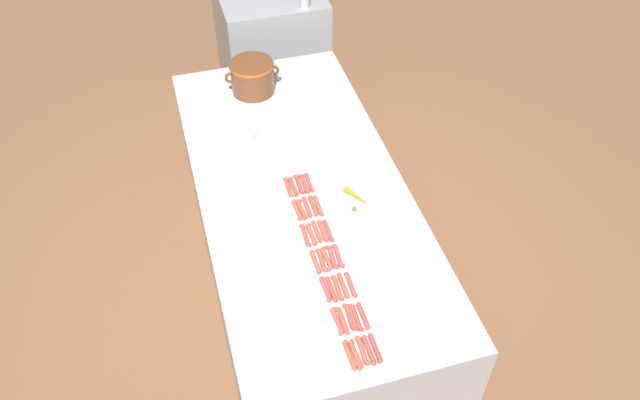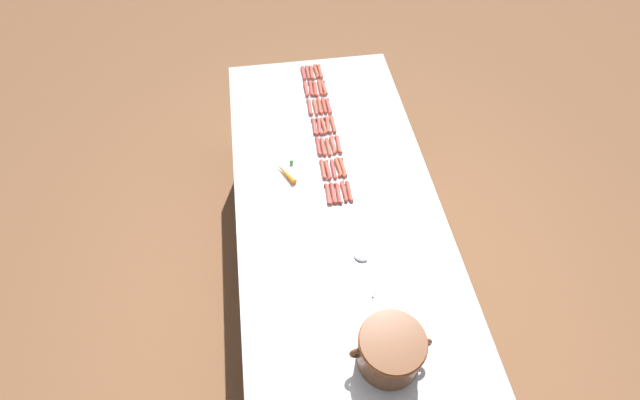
{
  "view_description": "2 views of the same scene",
  "coord_description": "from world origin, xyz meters",
  "px_view_note": "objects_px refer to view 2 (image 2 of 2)",
  "views": [
    {
      "loc": [
        -0.57,
        -2.34,
        3.18
      ],
      "look_at": [
        0.06,
        -0.15,
        0.87
      ],
      "focal_mm": 36.17,
      "sensor_mm": 36.0,
      "label": 1
    },
    {
      "loc": [
        0.31,
        1.51,
        2.79
      ],
      "look_at": [
        0.09,
        0.03,
        0.86
      ],
      "focal_mm": 26.48,
      "sensor_mm": 36.0,
      "label": 2
    }
  ],
  "objects_px": {
    "hot_dog_4": "(338,145)",
    "bean_pot": "(391,349)",
    "hot_dog_27": "(333,193)",
    "carrot": "(286,172)",
    "hot_dog_10": "(328,125)",
    "hot_dog_5": "(343,167)",
    "hot_dog_13": "(344,191)",
    "hot_dog_19": "(333,169)",
    "hot_dog_3": "(333,124)",
    "hot_dog_29": "(306,89)",
    "hot_dog_11": "(333,145)",
    "hot_dog_21": "(308,73)",
    "hot_dog_6": "(349,191)",
    "serving_spoon": "(367,263)",
    "hot_dog_22": "(311,89)",
    "hot_dog_31": "(315,127)",
    "hot_dog_33": "(323,169)",
    "hot_dog_20": "(338,193)",
    "hot_dog_24": "(319,126)",
    "hot_dog_2": "(328,106)",
    "hot_dog_14": "(312,73)",
    "hot_dog_9": "(324,106)",
    "hot_dog_17": "(324,126)",
    "hot_dog_8": "(320,88)",
    "hot_dog_12": "(339,167)",
    "hot_dog_25": "(323,147)",
    "hot_dog_15": "(315,89)",
    "hot_dog_28": "(303,73)",
    "hot_dog_0": "(320,71)",
    "hot_dog_34": "(328,194)",
    "hot_dog_1": "(324,88)",
    "hot_dog_32": "(318,147)",
    "hot_dog_23": "(315,107)",
    "hot_dog_7": "(316,71)",
    "hot_dog_16": "(320,106)",
    "hot_dog_18": "(328,147)"
  },
  "relations": [
    {
      "from": "hot_dog_9",
      "to": "bean_pot",
      "type": "distance_m",
      "value": 1.58
    },
    {
      "from": "hot_dog_9",
      "to": "hot_dog_22",
      "type": "height_order",
      "value": "same"
    },
    {
      "from": "hot_dog_6",
      "to": "hot_dog_10",
      "type": "distance_m",
      "value": 0.52
    },
    {
      "from": "hot_dog_10",
      "to": "hot_dog_34",
      "type": "distance_m",
      "value": 0.52
    },
    {
      "from": "hot_dog_20",
      "to": "hot_dog_21",
      "type": "relative_size",
      "value": 1.0
    },
    {
      "from": "hot_dog_11",
      "to": "hot_dog_33",
      "type": "bearing_deg",
      "value": 64.25
    },
    {
      "from": "hot_dog_19",
      "to": "hot_dog_29",
      "type": "distance_m",
      "value": 0.7
    },
    {
      "from": "hot_dog_27",
      "to": "carrot",
      "type": "distance_m",
      "value": 0.29
    },
    {
      "from": "hot_dog_20",
      "to": "hot_dog_1",
      "type": "bearing_deg",
      "value": -93.69
    },
    {
      "from": "hot_dog_4",
      "to": "hot_dog_24",
      "type": "distance_m",
      "value": 0.19
    },
    {
      "from": "hot_dog_15",
      "to": "hot_dog_4",
      "type": "bearing_deg",
      "value": 97.03
    },
    {
      "from": "hot_dog_13",
      "to": "hot_dog_19",
      "type": "bearing_deg",
      "value": -79.3
    },
    {
      "from": "hot_dog_6",
      "to": "hot_dog_14",
      "type": "height_order",
      "value": "same"
    },
    {
      "from": "hot_dog_21",
      "to": "serving_spoon",
      "type": "bearing_deg",
      "value": 93.52
    },
    {
      "from": "hot_dog_6",
      "to": "serving_spoon",
      "type": "bearing_deg",
      "value": 90.47
    },
    {
      "from": "hot_dog_24",
      "to": "carrot",
      "type": "relative_size",
      "value": 0.88
    },
    {
      "from": "hot_dog_10",
      "to": "hot_dog_12",
      "type": "bearing_deg",
      "value": 90.78
    },
    {
      "from": "hot_dog_5",
      "to": "hot_dog_11",
      "type": "height_order",
      "value": "same"
    },
    {
      "from": "hot_dog_11",
      "to": "hot_dog_18",
      "type": "relative_size",
      "value": 1.0
    },
    {
      "from": "hot_dog_3",
      "to": "hot_dog_29",
      "type": "distance_m",
      "value": 0.36
    },
    {
      "from": "hot_dog_11",
      "to": "hot_dog_22",
      "type": "distance_m",
      "value": 0.52
    },
    {
      "from": "hot_dog_31",
      "to": "bean_pot",
      "type": "distance_m",
      "value": 1.41
    },
    {
      "from": "hot_dog_1",
      "to": "hot_dog_11",
      "type": "distance_m",
      "value": 0.51
    },
    {
      "from": "hot_dog_8",
      "to": "hot_dog_25",
      "type": "distance_m",
      "value": 0.52
    },
    {
      "from": "hot_dog_28",
      "to": "bean_pot",
      "type": "xyz_separation_m",
      "value": [
        -0.11,
        1.91,
        0.1
      ]
    },
    {
      "from": "hot_dog_0",
      "to": "hot_dog_33",
      "type": "xyz_separation_m",
      "value": [
        0.11,
        0.85,
        0.0
      ]
    },
    {
      "from": "hot_dog_14",
      "to": "hot_dog_31",
      "type": "xyz_separation_m",
      "value": [
        0.05,
        0.51,
        0.0
      ]
    },
    {
      "from": "hot_dog_22",
      "to": "carrot",
      "type": "distance_m",
      "value": 0.72
    },
    {
      "from": "hot_dog_23",
      "to": "hot_dog_33",
      "type": "height_order",
      "value": "same"
    },
    {
      "from": "hot_dog_16",
      "to": "hot_dog_27",
      "type": "xyz_separation_m",
      "value": [
        0.03,
        0.69,
        0.0
      ]
    },
    {
      "from": "hot_dog_24",
      "to": "hot_dog_32",
      "type": "bearing_deg",
      "value": 80.03
    },
    {
      "from": "hot_dog_10",
      "to": "hot_dog_5",
      "type": "bearing_deg",
      "value": 94.67
    },
    {
      "from": "hot_dog_22",
      "to": "hot_dog_25",
      "type": "distance_m",
      "value": 0.52
    },
    {
      "from": "hot_dog_6",
      "to": "hot_dog_27",
      "type": "distance_m",
      "value": 0.09
    },
    {
      "from": "hot_dog_11",
      "to": "hot_dog_23",
      "type": "bearing_deg",
      "value": -80.67
    },
    {
      "from": "hot_dog_7",
      "to": "hot_dog_27",
      "type": "distance_m",
      "value": 1.03
    },
    {
      "from": "hot_dog_13",
      "to": "hot_dog_31",
      "type": "bearing_deg",
      "value": -80.34
    },
    {
      "from": "hot_dog_11",
      "to": "hot_dog_27",
      "type": "xyz_separation_m",
      "value": [
        0.06,
        0.35,
        0.0
      ]
    },
    {
      "from": "hot_dog_4",
      "to": "bean_pot",
      "type": "height_order",
      "value": "bean_pot"
    },
    {
      "from": "hot_dog_25",
      "to": "hot_dog_31",
      "type": "relative_size",
      "value": 1.0
    },
    {
      "from": "hot_dog_7",
      "to": "hot_dog_17",
      "type": "xyz_separation_m",
      "value": [
        0.03,
        0.52,
        0.0
      ]
    },
    {
      "from": "hot_dog_8",
      "to": "hot_dog_33",
      "type": "bearing_deg",
      "value": 82.79
    },
    {
      "from": "hot_dog_7",
      "to": "hot_dog_9",
      "type": "bearing_deg",
      "value": 90.03
    },
    {
      "from": "hot_dog_17",
      "to": "hot_dog_8",
      "type": "bearing_deg",
      "value": -95.03
    },
    {
      "from": "hot_dog_2",
      "to": "carrot",
      "type": "relative_size",
      "value": 0.88
    },
    {
      "from": "carrot",
      "to": "hot_dog_14",
      "type": "bearing_deg",
      "value": -107.0
    },
    {
      "from": "hot_dog_7",
      "to": "hot_dog_14",
      "type": "height_order",
      "value": "same"
    },
    {
      "from": "carrot",
      "to": "hot_dog_28",
      "type": "bearing_deg",
      "value": -103.48
    },
    {
      "from": "hot_dog_33",
      "to": "hot_dog_14",
      "type": "bearing_deg",
      "value": -93.61
    },
    {
      "from": "hot_dog_11",
      "to": "hot_dog_21",
      "type": "xyz_separation_m",
      "value": [
        0.06,
        -0.68,
        0.0
      ]
    }
  ]
}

